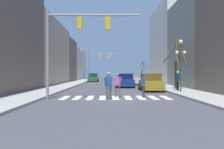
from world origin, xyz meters
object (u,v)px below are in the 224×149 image
street_tree_left_near (143,71)px  car_parked_left_far (125,81)px  street_lamp_right_corner (181,55)px  traffic_signal_far (98,60)px  car_parked_right_far (136,79)px  street_tree_left_far (177,64)px  pedestrian_on_right_sidewalk (178,79)px  pedestrian_waiting_at_curb (117,83)px  car_parked_right_mid (120,78)px  traffic_signal_near (75,34)px  pedestrian_on_left_sidewalk (143,83)px  pedestrian_crossing_street (109,83)px  car_parked_left_mid (151,83)px  car_driving_toward_lane (93,78)px

street_tree_left_near → car_parked_left_far: bearing=-105.0°
street_lamp_right_corner → traffic_signal_far: bearing=108.0°
car_parked_right_far → street_tree_left_far: (2.76, -11.90, 1.88)m
pedestrian_on_right_sidewalk → street_tree_left_far: size_ratio=0.34×
pedestrian_waiting_at_curb → pedestrian_on_right_sidewalk: bearing=-112.6°
pedestrian_waiting_at_curb → pedestrian_on_right_sidewalk: pedestrian_on_right_sidewalk is taller
car_parked_right_mid → pedestrian_on_right_sidewalk: bearing=-170.3°
traffic_signal_near → car_parked_right_far: size_ratio=1.47×
car_parked_right_mid → pedestrian_on_right_sidewalk: 24.70m
pedestrian_on_left_sidewalk → street_tree_left_far: street_tree_left_far is taller
car_parked_left_far → traffic_signal_near: bearing=161.1°
traffic_signal_near → traffic_signal_far: size_ratio=0.98×
pedestrian_crossing_street → street_tree_left_far: (6.95, 7.64, 1.62)m
pedestrian_crossing_street → car_parked_right_mid: bearing=48.3°
street_lamp_right_corner → street_tree_left_far: (0.69, 3.39, -0.63)m
traffic_signal_far → street_tree_left_far: 24.66m
pedestrian_on_right_sidewalk → street_tree_left_near: bearing=-0.9°
car_parked_right_mid → street_tree_left_near: street_tree_left_near is taller
traffic_signal_far → pedestrian_on_right_sidewalk: 26.54m
car_parked_right_mid → street_tree_left_far: street_tree_left_far is taller
car_parked_left_far → car_parked_left_mid: (2.14, -5.77, 0.00)m
traffic_signal_near → traffic_signal_far: 30.38m
car_driving_toward_lane → street_tree_left_near: size_ratio=0.98×
car_parked_right_mid → car_parked_left_far: car_parked_left_far is taller
pedestrian_on_left_sidewalk → street_tree_left_near: size_ratio=0.39×
car_parked_right_far → car_driving_toward_lane: bearing=35.6°
car_parked_right_mid → car_driving_toward_lane: 5.42m
pedestrian_waiting_at_curb → pedestrian_crossing_street: 1.51m
traffic_signal_far → car_driving_toward_lane: bearing=-146.3°
street_lamp_right_corner → car_parked_left_mid: (-2.12, 2.54, -2.53)m
car_parked_left_mid → street_tree_left_far: (2.81, 0.85, 1.90)m
street_lamp_right_corner → car_parked_right_far: size_ratio=1.04×
traffic_signal_near → pedestrian_crossing_street: size_ratio=3.49×
car_parked_left_mid → car_parked_right_far: bearing=-0.2°
car_parked_left_mid → street_lamp_right_corner: bearing=-140.1°
traffic_signal_near → pedestrian_on_right_sidewalk: bearing=32.4°
traffic_signal_near → car_parked_left_far: size_ratio=1.35×
car_parked_right_mid → pedestrian_waiting_at_curb: 28.61m
car_driving_toward_lane → pedestrian_on_right_sidewalk: size_ratio=2.49×
car_driving_toward_lane → street_tree_left_near: street_tree_left_near is taller
traffic_signal_far → car_parked_left_mid: bearing=-74.9°
traffic_signal_near → street_tree_left_far: 12.07m
street_lamp_right_corner → pedestrian_crossing_street: bearing=-145.9°
traffic_signal_near → car_parked_left_mid: 9.97m
pedestrian_on_right_sidewalk → car_parked_left_mid: bearing=62.9°
car_parked_left_far → car_driving_toward_lane: (-5.18, 17.28, 0.01)m
traffic_signal_near → pedestrian_waiting_at_curb: (2.93, 1.30, -3.34)m
pedestrian_waiting_at_curb → pedestrian_on_left_sidewalk: (1.88, -0.25, 0.02)m
pedestrian_crossing_street → street_tree_left_near: (7.23, 32.14, 1.11)m
pedestrian_on_left_sidewalk → car_parked_left_far: bearing=-166.5°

